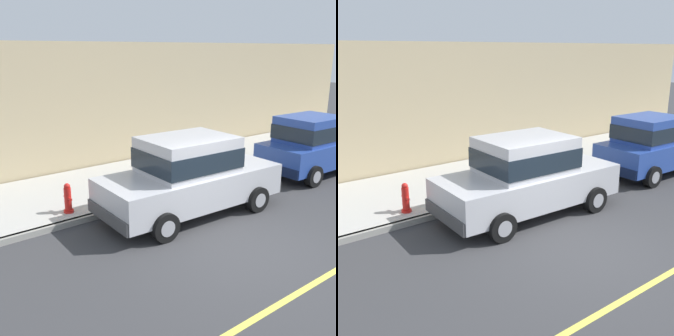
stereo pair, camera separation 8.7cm
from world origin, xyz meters
The scene contains 9 objects.
ground_plane centered at (0.00, 0.00, 0.00)m, with size 80.00×80.00×0.00m, color #38383A.
curb centered at (-3.20, 0.00, 0.07)m, with size 0.16×64.00×0.14m, color gray.
sidewalk centered at (-5.00, 0.00, 0.07)m, with size 3.60×64.00×0.14m, color #B7B5AD.
lane_centre_line centered at (1.60, 0.00, 0.00)m, with size 0.12×57.60×0.01m, color #E0D64C.
car_silver_sedan centered at (-2.10, 0.32, 0.98)m, with size 2.16×4.66×1.92m.
car_blue_hatchback centered at (-2.19, 5.55, 0.98)m, with size 2.04×3.85×1.88m.
dog_white centered at (-4.89, 0.89, 0.43)m, with size 0.47×0.66×0.49m.
fire_hydrant centered at (-3.65, -2.13, 0.48)m, with size 0.34×0.24×0.72m.
building_facade centered at (-7.10, 4.11, 2.05)m, with size 0.50×20.00×4.10m, color tan.
Camera 1 is at (4.87, -5.77, 3.89)m, focal length 43.26 mm.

